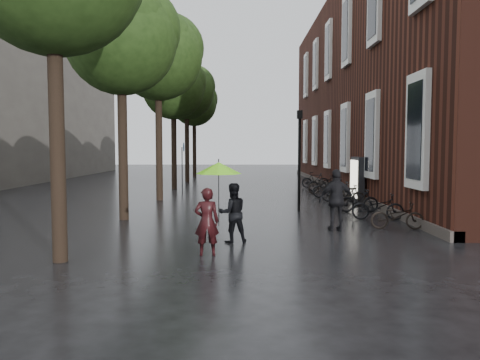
{
  "coord_description": "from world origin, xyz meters",
  "views": [
    {
      "loc": [
        -0.07,
        -9.05,
        2.48
      ],
      "look_at": [
        -0.08,
        5.22,
        1.49
      ],
      "focal_mm": 35.0,
      "sensor_mm": 36.0,
      "label": 1
    }
  ],
  "objects_px": {
    "parked_bicycles": "(339,191)",
    "lamp_post": "(299,150)",
    "person_burgundy": "(207,222)",
    "person_black": "(233,213)",
    "pedestrian_walking": "(337,200)",
    "ad_lightbox": "(357,180)"
  },
  "relations": [
    {
      "from": "pedestrian_walking",
      "to": "ad_lightbox",
      "type": "bearing_deg",
      "value": -114.45
    },
    {
      "from": "person_burgundy",
      "to": "parked_bicycles",
      "type": "xyz_separation_m",
      "value": [
        5.38,
        11.01,
        -0.32
      ]
    },
    {
      "from": "person_burgundy",
      "to": "person_black",
      "type": "xyz_separation_m",
      "value": [
        0.57,
        1.45,
        -0.0
      ]
    },
    {
      "from": "person_burgundy",
      "to": "pedestrian_walking",
      "type": "height_order",
      "value": "pedestrian_walking"
    },
    {
      "from": "person_burgundy",
      "to": "pedestrian_walking",
      "type": "bearing_deg",
      "value": -143.72
    },
    {
      "from": "parked_bicycles",
      "to": "lamp_post",
      "type": "bearing_deg",
      "value": -123.88
    },
    {
      "from": "person_black",
      "to": "lamp_post",
      "type": "relative_size",
      "value": 0.4
    },
    {
      "from": "pedestrian_walking",
      "to": "ad_lightbox",
      "type": "distance_m",
      "value": 7.61
    },
    {
      "from": "parked_bicycles",
      "to": "ad_lightbox",
      "type": "bearing_deg",
      "value": -42.36
    },
    {
      "from": "person_black",
      "to": "ad_lightbox",
      "type": "relative_size",
      "value": 0.76
    },
    {
      "from": "person_black",
      "to": "parked_bicycles",
      "type": "xyz_separation_m",
      "value": [
        4.81,
        9.56,
        -0.32
      ]
    },
    {
      "from": "lamp_post",
      "to": "parked_bicycles",
      "type": "bearing_deg",
      "value": 56.12
    },
    {
      "from": "person_burgundy",
      "to": "person_black",
      "type": "bearing_deg",
      "value": -116.27
    },
    {
      "from": "person_black",
      "to": "ad_lightbox",
      "type": "xyz_separation_m",
      "value": [
        5.48,
        8.95,
        0.26
      ]
    },
    {
      "from": "pedestrian_walking",
      "to": "person_burgundy",
      "type": "bearing_deg",
      "value": 35.02
    },
    {
      "from": "person_burgundy",
      "to": "lamp_post",
      "type": "height_order",
      "value": "lamp_post"
    },
    {
      "from": "pedestrian_walking",
      "to": "parked_bicycles",
      "type": "height_order",
      "value": "pedestrian_walking"
    },
    {
      "from": "parked_bicycles",
      "to": "lamp_post",
      "type": "relative_size",
      "value": 3.88
    },
    {
      "from": "lamp_post",
      "to": "person_black",
      "type": "bearing_deg",
      "value": -112.24
    },
    {
      "from": "parked_bicycles",
      "to": "ad_lightbox",
      "type": "xyz_separation_m",
      "value": [
        0.67,
        -0.61,
        0.57
      ]
    },
    {
      "from": "person_burgundy",
      "to": "parked_bicycles",
      "type": "height_order",
      "value": "person_burgundy"
    },
    {
      "from": "person_black",
      "to": "pedestrian_walking",
      "type": "distance_m",
      "value": 3.53
    }
  ]
}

